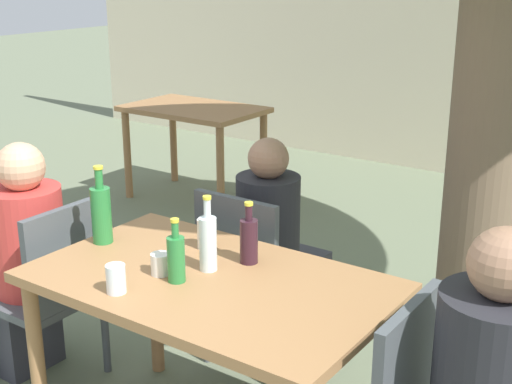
# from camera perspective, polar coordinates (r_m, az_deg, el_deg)

# --- Properties ---
(dining_table_front) EXTENTS (1.32, 0.80, 0.77)m
(dining_table_front) POSITION_cam_1_polar(r_m,az_deg,el_deg) (2.67, -3.72, -8.73)
(dining_table_front) COLOR #996B42
(dining_table_front) RESTS_ON ground_plane
(dining_table_back) EXTENTS (1.08, 0.69, 0.77)m
(dining_table_back) POSITION_cam_1_polar(r_m,az_deg,el_deg) (5.76, -4.98, 5.64)
(dining_table_back) COLOR #996B42
(dining_table_back) RESTS_ON ground_plane
(patio_chair_0) EXTENTS (0.44, 0.44, 0.89)m
(patio_chair_0) POSITION_cam_1_polar(r_m,az_deg,el_deg) (3.33, -15.89, -7.18)
(patio_chair_0) COLOR #474C51
(patio_chair_0) RESTS_ON ground_plane
(patio_chair_2) EXTENTS (0.44, 0.44, 0.89)m
(patio_chair_2) POSITION_cam_1_polar(r_m,az_deg,el_deg) (3.35, -0.47, -6.28)
(patio_chair_2) COLOR #474C51
(patio_chair_2) RESTS_ON ground_plane
(person_seated_0) EXTENTS (0.56, 0.33, 1.13)m
(person_seated_0) POSITION_cam_1_polar(r_m,az_deg,el_deg) (3.50, -18.41, -6.06)
(person_seated_0) COLOR #383842
(person_seated_0) RESTS_ON ground_plane
(person_seated_2) EXTENTS (0.31, 0.55, 1.10)m
(person_seated_2) POSITION_cam_1_polar(r_m,az_deg,el_deg) (3.54, 1.82, -5.19)
(person_seated_2) COLOR #383842
(person_seated_2) RESTS_ON ground_plane
(green_bottle_0) EXTENTS (0.06, 0.06, 0.24)m
(green_bottle_0) POSITION_cam_1_polar(r_m,az_deg,el_deg) (2.58, -6.41, -5.22)
(green_bottle_0) COLOR #287A38
(green_bottle_0) RESTS_ON dining_table_front
(green_bottle_1) EXTENTS (0.08, 0.08, 0.33)m
(green_bottle_1) POSITION_cam_1_polar(r_m,az_deg,el_deg) (2.97, -12.28, -1.66)
(green_bottle_1) COLOR #287A38
(green_bottle_1) RESTS_ON dining_table_front
(water_bottle_2) EXTENTS (0.07, 0.07, 0.29)m
(water_bottle_2) POSITION_cam_1_polar(r_m,az_deg,el_deg) (2.65, -3.87, -3.98)
(water_bottle_2) COLOR silver
(water_bottle_2) RESTS_ON dining_table_front
(wine_bottle_3) EXTENTS (0.07, 0.07, 0.24)m
(wine_bottle_3) POSITION_cam_1_polar(r_m,az_deg,el_deg) (2.72, -0.57, -3.82)
(wine_bottle_3) COLOR #331923
(wine_bottle_3) RESTS_ON dining_table_front
(drinking_glass_0) EXTENTS (0.07, 0.07, 0.08)m
(drinking_glass_0) POSITION_cam_1_polar(r_m,az_deg,el_deg) (2.66, -7.64, -5.73)
(drinking_glass_0) COLOR silver
(drinking_glass_0) RESTS_ON dining_table_front
(drinking_glass_1) EXTENTS (0.07, 0.07, 0.12)m
(drinking_glass_1) POSITION_cam_1_polar(r_m,az_deg,el_deg) (2.87, -4.02, -3.35)
(drinking_glass_1) COLOR silver
(drinking_glass_1) RESTS_ON dining_table_front
(drinking_glass_2) EXTENTS (0.07, 0.07, 0.10)m
(drinking_glass_2) POSITION_cam_1_polar(r_m,az_deg,el_deg) (2.54, -11.14, -6.83)
(drinking_glass_2) COLOR white
(drinking_glass_2) RESTS_ON dining_table_front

